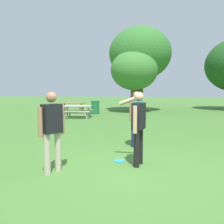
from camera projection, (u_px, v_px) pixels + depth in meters
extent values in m
plane|color=#447530|center=(131.00, 171.00, 4.75)|extent=(120.00, 120.00, 0.00)
cylinder|color=#B7AD93|center=(47.00, 154.00, 4.54)|extent=(0.13, 0.13, 0.82)
cylinder|color=#B7AD93|center=(58.00, 152.00, 4.74)|extent=(0.13, 0.13, 0.82)
cube|color=black|center=(52.00, 119.00, 4.58)|extent=(0.39, 0.44, 0.58)
sphere|color=#9E7051|center=(51.00, 97.00, 4.54)|extent=(0.21, 0.21, 0.21)
cylinder|color=#9E7051|center=(40.00, 122.00, 4.38)|extent=(0.09, 0.09, 0.58)
cylinder|color=#9E7051|center=(62.00, 120.00, 4.78)|extent=(0.09, 0.09, 0.58)
cylinder|color=#1E234C|center=(138.00, 132.00, 6.98)|extent=(0.13, 0.13, 0.82)
cylinder|color=#1E234C|center=(133.00, 133.00, 6.78)|extent=(0.13, 0.13, 0.82)
cube|color=#33B2AD|center=(136.00, 109.00, 6.82)|extent=(0.39, 0.44, 0.58)
sphere|color=#9E7051|center=(136.00, 95.00, 6.78)|extent=(0.21, 0.21, 0.21)
cylinder|color=#9E7051|center=(141.00, 111.00, 7.02)|extent=(0.09, 0.09, 0.58)
cylinder|color=#9E7051|center=(131.00, 112.00, 6.63)|extent=(0.09, 0.09, 0.58)
cylinder|color=black|center=(137.00, 149.00, 4.99)|extent=(0.13, 0.13, 0.82)
cylinder|color=black|center=(140.00, 146.00, 5.23)|extent=(0.13, 0.13, 0.82)
cube|color=black|center=(139.00, 116.00, 5.04)|extent=(0.31, 0.42, 0.58)
sphere|color=tan|center=(139.00, 97.00, 5.00)|extent=(0.21, 0.21, 0.21)
cylinder|color=tan|center=(135.00, 120.00, 4.81)|extent=(0.09, 0.09, 0.58)
cylinder|color=tan|center=(131.00, 100.00, 5.36)|extent=(0.58, 0.23, 0.28)
cylinder|color=#2D9EDB|center=(119.00, 161.00, 5.42)|extent=(0.25, 0.25, 0.03)
cube|color=#B2ADA3|center=(78.00, 106.00, 14.06)|extent=(1.75, 0.89, 0.06)
cube|color=#A49F96|center=(75.00, 112.00, 13.51)|extent=(1.72, 0.39, 0.05)
cube|color=#A49F96|center=(80.00, 110.00, 14.66)|extent=(1.72, 0.39, 0.05)
cylinder|color=#A49F96|center=(67.00, 112.00, 14.15)|extent=(0.11, 0.11, 0.71)
cylinder|color=#A49F96|center=(65.00, 115.00, 13.59)|extent=(0.09, 0.09, 0.41)
cylinder|color=#A49F96|center=(70.00, 114.00, 14.74)|extent=(0.09, 0.09, 0.41)
cylinder|color=#A49F96|center=(88.00, 112.00, 14.04)|extent=(0.11, 0.11, 0.71)
cylinder|color=#A49F96|center=(87.00, 116.00, 13.48)|extent=(0.09, 0.09, 0.41)
cylinder|color=#A49F96|center=(90.00, 114.00, 14.63)|extent=(0.09, 0.09, 0.41)
cube|color=olive|center=(73.00, 103.00, 17.48)|extent=(1.75, 0.88, 0.06)
cube|color=olive|center=(71.00, 107.00, 16.93)|extent=(1.71, 0.38, 0.05)
cube|color=olive|center=(75.00, 106.00, 18.08)|extent=(1.71, 0.38, 0.05)
cylinder|color=olive|center=(65.00, 108.00, 17.58)|extent=(0.11, 0.11, 0.71)
cylinder|color=olive|center=(62.00, 110.00, 17.02)|extent=(0.09, 0.09, 0.41)
cylinder|color=olive|center=(67.00, 109.00, 18.17)|extent=(0.09, 0.09, 0.41)
cylinder|color=olive|center=(82.00, 108.00, 17.46)|extent=(0.11, 0.11, 0.71)
cylinder|color=olive|center=(80.00, 111.00, 16.89)|extent=(0.09, 0.09, 0.41)
cylinder|color=olive|center=(83.00, 109.00, 18.04)|extent=(0.09, 0.09, 0.41)
cylinder|color=#1E663D|center=(95.00, 108.00, 16.44)|extent=(0.56, 0.56, 0.90)
cylinder|color=#287A4B|center=(95.00, 101.00, 16.40)|extent=(0.59, 0.59, 0.06)
cylinder|color=brown|center=(134.00, 98.00, 17.54)|extent=(0.50, 0.50, 2.24)
ellipsoid|color=#3D7A33|center=(134.00, 70.00, 17.35)|extent=(3.56, 3.56, 3.02)
cylinder|color=#4C3823|center=(140.00, 91.00, 18.79)|extent=(0.56, 0.56, 3.28)
ellipsoid|color=#33702D|center=(140.00, 54.00, 18.51)|extent=(4.98, 4.98, 4.24)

